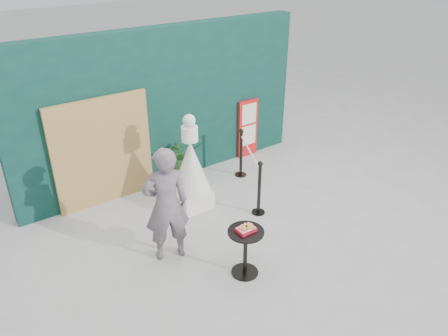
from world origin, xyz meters
TOP-DOWN VIEW (x-y plane):
  - ground at (0.00, 0.00)m, footprint 60.00×60.00m
  - back_wall at (0.00, 3.15)m, footprint 6.00×0.30m
  - bamboo_fence at (-1.40, 2.94)m, footprint 1.80×0.08m
  - woman at (-1.27, 0.87)m, footprint 0.77×0.61m
  - menu_board at (1.90, 2.95)m, footprint 0.50×0.07m
  - statue at (-0.23, 1.87)m, footprint 0.70×0.70m
  - cafe_table at (-0.57, -0.13)m, footprint 0.52×0.52m
  - food_basket at (-0.57, -0.12)m, footprint 0.26×0.19m
  - planter at (0.05, 2.70)m, footprint 0.57×0.49m
  - stanchion_barrier at (0.90, 1.63)m, footprint 0.84×1.54m

SIDE VIEW (x-z plane):
  - ground at x=0.00m, z-range 0.00..0.00m
  - stanchion_barrier at x=0.90m, z-range -0.02..1.01m
  - cafe_table at x=-0.57m, z-range 0.12..0.87m
  - planter at x=0.05m, z-range 0.08..1.04m
  - menu_board at x=1.90m, z-range 0.00..1.30m
  - statue at x=-0.23m, z-range -0.16..1.62m
  - food_basket at x=-0.57m, z-range 0.73..0.84m
  - woman at x=-1.27m, z-range 0.00..1.84m
  - bamboo_fence at x=-1.40m, z-range 0.00..2.00m
  - back_wall at x=0.00m, z-range 0.00..3.00m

